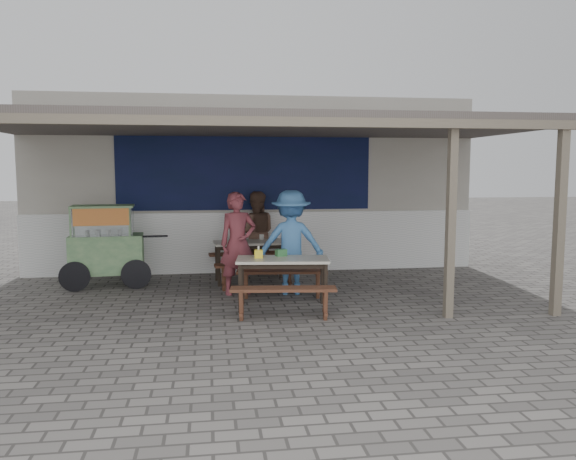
{
  "coord_description": "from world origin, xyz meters",
  "views": [
    {
      "loc": [
        -0.93,
        -8.16,
        2.06
      ],
      "look_at": [
        0.35,
        0.9,
        1.06
      ],
      "focal_mm": 35.0,
      "sensor_mm": 36.0,
      "label": 1
    }
  ],
  "objects_px": {
    "bench_left_street": "(257,270)",
    "donation_box": "(281,253)",
    "tissue_box": "(259,254)",
    "condiment_bowl": "(233,240)",
    "patron_right_table": "(291,242)",
    "table_right": "(283,264)",
    "table_left": "(251,246)",
    "bench_right_wall": "(282,277)",
    "condiment_jar": "(262,237)",
    "bench_left_wall": "(246,258)",
    "bench_right_street": "(283,296)",
    "patron_wall_side": "(256,233)",
    "vendor_cart": "(106,243)",
    "patron_street_side": "(238,243)"
  },
  "relations": [
    {
      "from": "bench_left_street",
      "to": "donation_box",
      "type": "bearing_deg",
      "value": -80.91
    },
    {
      "from": "tissue_box",
      "to": "condiment_bowl",
      "type": "bearing_deg",
      "value": 98.29
    },
    {
      "from": "patron_right_table",
      "to": "condiment_bowl",
      "type": "height_order",
      "value": "patron_right_table"
    },
    {
      "from": "bench_left_street",
      "to": "tissue_box",
      "type": "distance_m",
      "value": 1.37
    },
    {
      "from": "bench_left_street",
      "to": "table_right",
      "type": "relative_size",
      "value": 1.02
    },
    {
      "from": "table_left",
      "to": "tissue_box",
      "type": "distance_m",
      "value": 1.92
    },
    {
      "from": "bench_right_wall",
      "to": "donation_box",
      "type": "bearing_deg",
      "value": -92.55
    },
    {
      "from": "table_left",
      "to": "table_right",
      "type": "bearing_deg",
      "value": -85.16
    },
    {
      "from": "table_right",
      "to": "condiment_jar",
      "type": "relative_size",
      "value": 14.8
    },
    {
      "from": "bench_left_street",
      "to": "tissue_box",
      "type": "bearing_deg",
      "value": -97.58
    },
    {
      "from": "bench_left_wall",
      "to": "tissue_box",
      "type": "distance_m",
      "value": 2.58
    },
    {
      "from": "bench_right_wall",
      "to": "table_left",
      "type": "bearing_deg",
      "value": 112.84
    },
    {
      "from": "bench_right_wall",
      "to": "tissue_box",
      "type": "height_order",
      "value": "tissue_box"
    },
    {
      "from": "bench_right_street",
      "to": "condiment_bowl",
      "type": "xyz_separation_m",
      "value": [
        -0.56,
        2.7,
        0.44
      ]
    },
    {
      "from": "bench_left_wall",
      "to": "table_left",
      "type": "bearing_deg",
      "value": -90.0
    },
    {
      "from": "bench_right_street",
      "to": "patron_wall_side",
      "type": "relative_size",
      "value": 0.91
    },
    {
      "from": "bench_left_wall",
      "to": "vendor_cart",
      "type": "height_order",
      "value": "vendor_cart"
    },
    {
      "from": "bench_left_wall",
      "to": "patron_right_table",
      "type": "relative_size",
      "value": 0.84
    },
    {
      "from": "bench_left_wall",
      "to": "vendor_cart",
      "type": "xyz_separation_m",
      "value": [
        -2.5,
        -0.66,
        0.44
      ]
    },
    {
      "from": "patron_street_side",
      "to": "tissue_box",
      "type": "relative_size",
      "value": 13.96
    },
    {
      "from": "patron_wall_side",
      "to": "table_right",
      "type": "bearing_deg",
      "value": 97.22
    },
    {
      "from": "bench_right_street",
      "to": "patron_right_table",
      "type": "relative_size",
      "value": 0.86
    },
    {
      "from": "bench_left_street",
      "to": "patron_wall_side",
      "type": "xyz_separation_m",
      "value": [
        0.11,
        1.44,
        0.48
      ]
    },
    {
      "from": "table_left",
      "to": "condiment_bowl",
      "type": "height_order",
      "value": "condiment_bowl"
    },
    {
      "from": "bench_left_wall",
      "to": "patron_street_side",
      "type": "relative_size",
      "value": 0.86
    },
    {
      "from": "bench_right_street",
      "to": "bench_right_wall",
      "type": "bearing_deg",
      "value": 90.0
    },
    {
      "from": "patron_right_table",
      "to": "tissue_box",
      "type": "distance_m",
      "value": 1.07
    },
    {
      "from": "bench_right_street",
      "to": "patron_wall_side",
      "type": "height_order",
      "value": "patron_wall_side"
    },
    {
      "from": "bench_left_wall",
      "to": "condiment_bowl",
      "type": "distance_m",
      "value": 0.77
    },
    {
      "from": "bench_right_street",
      "to": "donation_box",
      "type": "bearing_deg",
      "value": 91.34
    },
    {
      "from": "vendor_cart",
      "to": "patron_right_table",
      "type": "bearing_deg",
      "value": -22.02
    },
    {
      "from": "tissue_box",
      "to": "condiment_bowl",
      "type": "xyz_separation_m",
      "value": [
        -0.29,
        1.96,
        -0.04
      ]
    },
    {
      "from": "patron_right_table",
      "to": "condiment_bowl",
      "type": "bearing_deg",
      "value": -44.59
    },
    {
      "from": "table_left",
      "to": "patron_wall_side",
      "type": "xyz_separation_m",
      "value": [
        0.16,
        0.81,
        0.14
      ]
    },
    {
      "from": "patron_right_table",
      "to": "donation_box",
      "type": "bearing_deg",
      "value": 76.69
    },
    {
      "from": "bench_left_street",
      "to": "patron_right_table",
      "type": "relative_size",
      "value": 0.84
    },
    {
      "from": "bench_right_wall",
      "to": "tissue_box",
      "type": "xyz_separation_m",
      "value": [
        -0.42,
        -0.56,
        0.47
      ]
    },
    {
      "from": "donation_box",
      "to": "condiment_bowl",
      "type": "xyz_separation_m",
      "value": [
        -0.64,
        1.85,
        -0.03
      ]
    },
    {
      "from": "table_right",
      "to": "patron_wall_side",
      "type": "relative_size",
      "value": 0.87
    },
    {
      "from": "patron_wall_side",
      "to": "condiment_bowl",
      "type": "distance_m",
      "value": 0.9
    },
    {
      "from": "bench_left_street",
      "to": "vendor_cart",
      "type": "bearing_deg",
      "value": 162.75
    },
    {
      "from": "table_left",
      "to": "bench_right_wall",
      "type": "distance_m",
      "value": 1.45
    },
    {
      "from": "bench_left_street",
      "to": "bench_right_wall",
      "type": "distance_m",
      "value": 0.8
    },
    {
      "from": "condiment_bowl",
      "to": "patron_street_side",
      "type": "bearing_deg",
      "value": -88.07
    },
    {
      "from": "bench_right_wall",
      "to": "vendor_cart",
      "type": "distance_m",
      "value": 3.25
    },
    {
      "from": "vendor_cart",
      "to": "tissue_box",
      "type": "bearing_deg",
      "value": -40.93
    },
    {
      "from": "bench_right_wall",
      "to": "tissue_box",
      "type": "bearing_deg",
      "value": -120.48
    },
    {
      "from": "table_left",
      "to": "donation_box",
      "type": "bearing_deg",
      "value": -84.04
    },
    {
      "from": "bench_left_street",
      "to": "donation_box",
      "type": "distance_m",
      "value": 1.29
    },
    {
      "from": "bench_left_street",
      "to": "table_right",
      "type": "distance_m",
      "value": 1.44
    }
  ]
}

